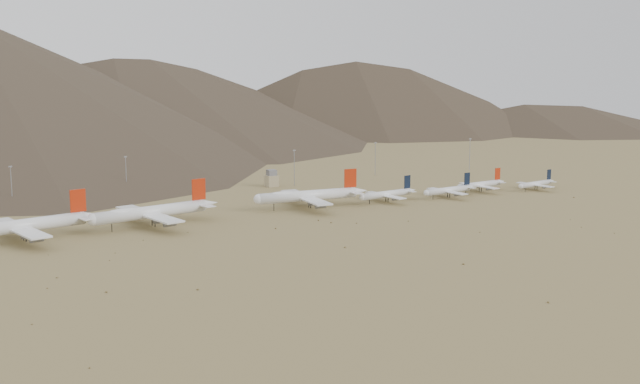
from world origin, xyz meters
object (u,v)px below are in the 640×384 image
widebody_west (22,226)px  narrowbody_b (449,190)px  widebody_centre (152,212)px  widebody_east (308,195)px  narrowbody_a (388,194)px  control_tower (272,179)px

widebody_west → narrowbody_b: size_ratio=1.69×
widebody_centre → widebody_east: 99.68m
narrowbody_a → narrowbody_b: (44.54, -5.21, -0.16)m
narrowbody_b → control_tower: size_ratio=3.77×
widebody_centre → control_tower: size_ratio=6.44×
widebody_centre → narrowbody_b: (197.97, -2.07, -3.14)m
narrowbody_a → narrowbody_b: narrowbody_a is taller
widebody_west → control_tower: 207.22m
narrowbody_a → control_tower: (-38.45, 91.04, 0.30)m
widebody_east → control_tower: bearing=83.9°
widebody_west → narrowbody_b: (264.87, 3.01, -3.09)m
narrowbody_b → narrowbody_a: bearing=166.2°
narrowbody_a → narrowbody_b: size_ratio=1.03×
control_tower → widebody_west: bearing=-151.4°
narrowbody_b → widebody_east: bearing=167.1°
widebody_centre → narrowbody_b: bearing=-11.6°
widebody_west → narrowbody_a: (220.33, 8.22, -2.93)m
narrowbody_b → widebody_centre: bearing=172.3°
widebody_centre → widebody_east: widebody_centre is taller
widebody_west → widebody_east: widebody_west is taller
widebody_centre → widebody_east: size_ratio=1.03×
narrowbody_a → control_tower: size_ratio=3.89×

